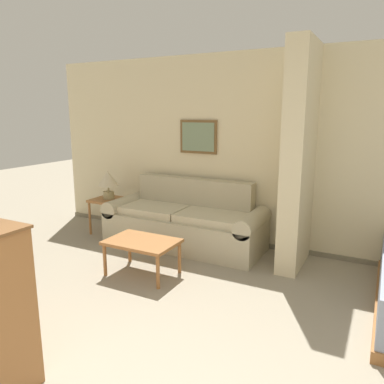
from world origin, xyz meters
name	(u,v)px	position (x,y,z in m)	size (l,w,h in m)	color
wall_back	(300,154)	(0.00, 4.07, 1.29)	(7.79, 0.16, 2.60)	beige
wall_partition_pillar	(299,158)	(0.07, 3.59, 1.30)	(0.24, 0.83, 2.60)	beige
couch	(185,222)	(-1.42, 3.59, 0.32)	(2.21, 0.84, 0.90)	#B7AD8E
coffee_table	(142,244)	(-1.39, 2.50, 0.36)	(0.79, 0.54, 0.40)	#996033
side_table	(109,204)	(-2.71, 3.52, 0.45)	(0.48, 0.48, 0.53)	#996033
table_lamp	(108,180)	(-2.71, 3.52, 0.82)	(0.30, 0.30, 0.43)	tan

